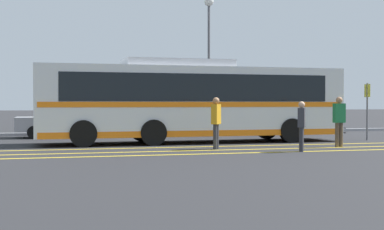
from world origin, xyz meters
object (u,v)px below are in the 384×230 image
(parked_car_2, at_px, (182,121))
(pedestrian_2, at_px, (302,123))
(transit_bus, at_px, (192,100))
(bus_stop_sign, at_px, (367,104))
(parked_car_1, at_px, (64,122))
(parked_car_3, at_px, (271,120))
(street_lamp, at_px, (209,34))
(pedestrian_0, at_px, (216,119))
(pedestrian_1, at_px, (339,118))

(parked_car_2, bearing_deg, pedestrian_2, -174.45)
(transit_bus, bearing_deg, bus_stop_sign, 84.35)
(parked_car_1, relative_size, parked_car_3, 1.13)
(parked_car_3, bearing_deg, parked_car_2, -89.56)
(parked_car_1, height_order, bus_stop_sign, bus_stop_sign)
(parked_car_2, bearing_deg, parked_car_3, -94.88)
(pedestrian_2, distance_m, street_lamp, 12.77)
(parked_car_1, relative_size, pedestrian_0, 2.46)
(transit_bus, height_order, parked_car_1, transit_bus)
(pedestrian_1, xyz_separation_m, pedestrian_2, (-2.18, -1.37, -0.12))
(transit_bus, bearing_deg, pedestrian_1, 51.79)
(parked_car_1, xyz_separation_m, pedestrian_1, (9.71, -8.31, 0.34))
(pedestrian_2, xyz_separation_m, street_lamp, (0.27, 11.96, 4.46))
(parked_car_1, distance_m, pedestrian_0, 9.53)
(parked_car_1, height_order, parked_car_3, parked_car_3)
(pedestrian_1, bearing_deg, street_lamp, 98.98)
(bus_stop_sign, relative_size, street_lamp, 0.33)
(transit_bus, distance_m, parked_car_2, 5.21)
(pedestrian_0, bearing_deg, parked_car_1, -110.24)
(pedestrian_2, relative_size, bus_stop_sign, 0.67)
(parked_car_2, height_order, pedestrian_0, pedestrian_0)
(parked_car_3, relative_size, bus_stop_sign, 1.59)
(transit_bus, height_order, pedestrian_0, transit_bus)
(pedestrian_1, relative_size, pedestrian_2, 1.11)
(bus_stop_sign, bearing_deg, parked_car_1, -113.98)
(pedestrian_2, bearing_deg, parked_car_2, 41.24)
(pedestrian_2, bearing_deg, transit_bus, 58.47)
(street_lamp, bearing_deg, pedestrian_2, -91.28)
(parked_car_3, bearing_deg, pedestrian_2, -16.17)
(bus_stop_sign, xyz_separation_m, street_lamp, (-4.96, 7.64, 3.83))
(pedestrian_0, relative_size, pedestrian_1, 0.98)
(parked_car_1, height_order, pedestrian_2, pedestrian_2)
(pedestrian_0, bearing_deg, parked_car_2, -147.34)
(parked_car_3, height_order, pedestrian_2, pedestrian_2)
(parked_car_2, distance_m, pedestrian_0, 8.41)
(transit_bus, height_order, parked_car_2, transit_bus)
(pedestrian_2, xyz_separation_m, bus_stop_sign, (5.23, 4.31, 0.62))
(transit_bus, relative_size, parked_car_2, 2.76)
(transit_bus, height_order, street_lamp, street_lamp)
(parked_car_1, height_order, pedestrian_0, pedestrian_0)
(parked_car_2, relative_size, bus_stop_sign, 1.86)
(parked_car_2, xyz_separation_m, bus_stop_sign, (6.96, -5.65, 0.87))
(parked_car_2, bearing_deg, bus_stop_sign, -133.37)
(pedestrian_1, bearing_deg, parked_car_3, 82.83)
(parked_car_3, relative_size, pedestrian_1, 2.14)
(parked_car_3, distance_m, pedestrian_1, 8.59)
(parked_car_3, height_order, bus_stop_sign, bus_stop_sign)
(street_lamp, bearing_deg, parked_car_3, -36.15)
(pedestrian_0, relative_size, bus_stop_sign, 0.73)
(pedestrian_2, height_order, bus_stop_sign, bus_stop_sign)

